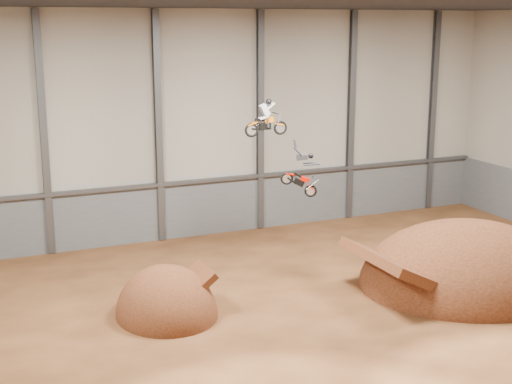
# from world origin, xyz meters

# --- Properties ---
(floor) EXTENTS (40.00, 40.00, 0.00)m
(floor) POSITION_xyz_m (0.00, 0.00, 0.00)
(floor) COLOR #442412
(floor) RESTS_ON ground
(back_wall) EXTENTS (40.00, 0.10, 14.00)m
(back_wall) POSITION_xyz_m (0.00, 15.00, 7.00)
(back_wall) COLOR #A6A093
(back_wall) RESTS_ON ground
(ceiling) EXTENTS (40.00, 40.00, 0.00)m
(ceiling) POSITION_xyz_m (0.00, 0.00, 14.00)
(ceiling) COLOR black
(ceiling) RESTS_ON back_wall
(lower_band_back) EXTENTS (39.80, 0.18, 3.50)m
(lower_band_back) POSITION_xyz_m (0.00, 14.90, 1.75)
(lower_band_back) COLOR slate
(lower_band_back) RESTS_ON ground
(steel_rail) EXTENTS (39.80, 0.35, 0.20)m
(steel_rail) POSITION_xyz_m (0.00, 14.75, 3.55)
(steel_rail) COLOR #47494F
(steel_rail) RESTS_ON lower_band_back
(steel_column_1) EXTENTS (0.40, 0.36, 13.90)m
(steel_column_1) POSITION_xyz_m (-10.00, 14.80, 7.00)
(steel_column_1) COLOR #47494F
(steel_column_1) RESTS_ON ground
(steel_column_2) EXTENTS (0.40, 0.36, 13.90)m
(steel_column_2) POSITION_xyz_m (-3.33, 14.80, 7.00)
(steel_column_2) COLOR #47494F
(steel_column_2) RESTS_ON ground
(steel_column_3) EXTENTS (0.40, 0.36, 13.90)m
(steel_column_3) POSITION_xyz_m (3.33, 14.80, 7.00)
(steel_column_3) COLOR #47494F
(steel_column_3) RESTS_ON ground
(steel_column_4) EXTENTS (0.40, 0.36, 13.90)m
(steel_column_4) POSITION_xyz_m (10.00, 14.80, 7.00)
(steel_column_4) COLOR #47494F
(steel_column_4) RESTS_ON ground
(steel_column_5) EXTENTS (0.40, 0.36, 13.90)m
(steel_column_5) POSITION_xyz_m (16.67, 14.80, 7.00)
(steel_column_5) COLOR #47494F
(steel_column_5) RESTS_ON ground
(takeoff_ramp) EXTENTS (4.64, 5.35, 4.64)m
(takeoff_ramp) POSITION_xyz_m (-6.40, 3.40, 0.00)
(takeoff_ramp) COLOR #3E1D0F
(takeoff_ramp) RESTS_ON ground
(landing_ramp) EXTENTS (11.26, 9.96, 6.50)m
(landing_ramp) POSITION_xyz_m (8.94, 1.16, 0.00)
(landing_ramp) COLOR #3E1D0F
(landing_ramp) RESTS_ON ground
(fmx_rider_a) EXTENTS (2.40, 1.03, 2.14)m
(fmx_rider_a) POSITION_xyz_m (0.16, 6.81, 8.50)
(fmx_rider_a) COLOR #D56205
(fmx_rider_b) EXTENTS (3.32, 2.13, 3.17)m
(fmx_rider_b) POSITION_xyz_m (0.69, 4.38, 6.17)
(fmx_rider_b) COLOR red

